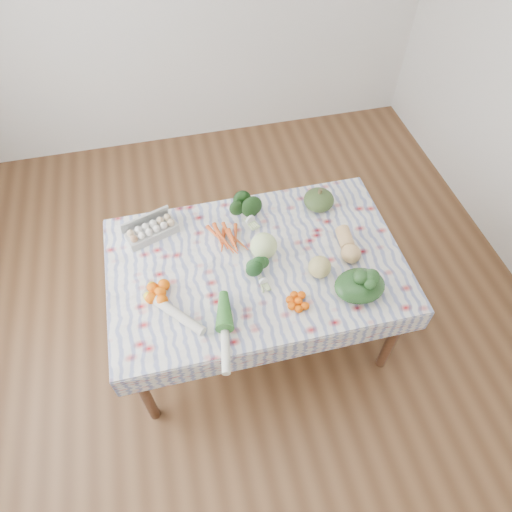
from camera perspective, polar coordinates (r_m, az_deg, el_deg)
ground at (r=3.21m, az=0.00°, el=-9.05°), size 4.50×4.50×0.00m
dining_table at (r=2.64m, az=0.00°, el=-1.89°), size 1.60×1.00×0.75m
tablecloth at (r=2.58m, az=0.00°, el=-0.88°), size 1.66×1.06×0.01m
egg_carton at (r=2.73m, az=-12.88°, el=3.02°), size 0.32×0.21×0.08m
carrot_bunch at (r=2.66m, az=-3.73°, el=2.21°), size 0.28×0.27×0.04m
kale_bunch at (r=2.73m, az=-1.33°, el=5.61°), size 0.20×0.19×0.14m
kabocha_squash at (r=2.84m, az=7.86°, el=6.97°), size 0.23×0.23×0.12m
cabbage at (r=2.55m, az=0.97°, el=1.28°), size 0.18×0.18×0.15m
butternut_squash at (r=2.64m, az=11.43°, el=1.48°), size 0.13×0.25×0.11m
orange_cluster at (r=2.46m, az=-11.93°, el=-4.50°), size 0.24×0.24×0.07m
broccoli at (r=2.47m, az=0.58°, el=-2.25°), size 0.15×0.15×0.09m
mandarin_cluster at (r=2.41m, az=5.31°, el=-5.64°), size 0.15×0.15×0.05m
grapefruit at (r=2.50m, az=7.96°, el=-1.37°), size 0.14×0.14×0.12m
spinach_bag at (r=2.47m, az=12.83°, el=-3.65°), size 0.28×0.23×0.12m
daikon at (r=2.39m, az=-9.81°, el=-7.19°), size 0.28×0.31×0.05m
leek at (r=2.31m, az=-3.89°, el=-9.62°), size 0.12×0.43×0.05m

